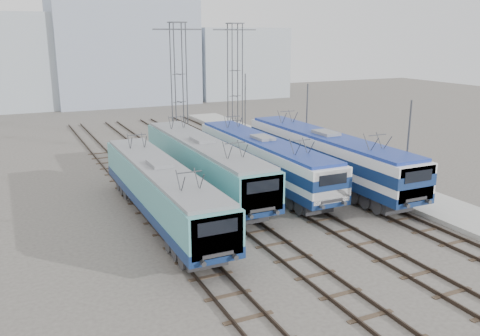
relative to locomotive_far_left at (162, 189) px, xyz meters
name	(u,v)px	position (x,y,z in m)	size (l,w,h in m)	color
ground	(309,238)	(6.75, -5.60, -2.18)	(160.00, 160.00, 0.00)	#514C47
platform	(364,178)	(16.95, 2.40, -2.03)	(4.00, 70.00, 0.30)	#9E9E99
locomotive_far_left	(162,189)	(0.00, 0.00, 0.00)	(2.77, 17.47, 3.29)	navy
locomotive_center_left	(204,162)	(4.50, 4.69, 0.09)	(2.89, 18.28, 3.44)	navy
locomotive_center_right	(264,157)	(9.00, 4.17, 0.07)	(2.79, 17.62, 3.31)	navy
locomotive_far_right	(327,154)	(13.50, 2.67, 0.21)	(2.98, 18.83, 3.54)	navy
catenary_tower_west	(179,84)	(6.75, 16.40, 4.46)	(4.50, 1.20, 12.00)	#3F4247
catenary_tower_east	(235,79)	(13.25, 18.40, 4.46)	(4.50, 1.20, 12.00)	#3F4247
mast_front	(407,154)	(15.35, -3.60, 1.32)	(0.12, 0.12, 7.00)	#3F4247
mast_mid	(306,125)	(15.35, 8.40, 1.32)	(0.12, 0.12, 7.00)	#3F4247
mast_rear	(245,107)	(15.35, 20.40, 1.32)	(0.12, 0.12, 7.00)	#3F4247
building_west	(2,62)	(-7.25, 56.40, 4.82)	(18.00, 12.00, 14.00)	#9FAAB3
building_center	(123,47)	(10.75, 56.40, 6.82)	(22.00, 14.00, 18.00)	#919CB0
building_east	(235,63)	(30.75, 56.40, 3.82)	(16.00, 12.00, 12.00)	#9FAAB3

